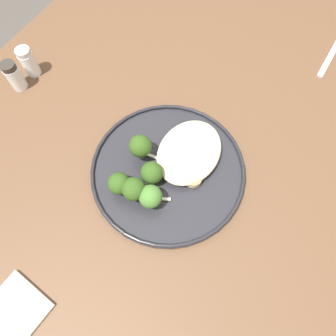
{
  "coord_description": "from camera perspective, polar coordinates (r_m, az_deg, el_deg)",
  "views": [
    {
      "loc": [
        0.19,
        0.12,
        1.29
      ],
      "look_at": [
        -0.01,
        -0.01,
        0.76
      ],
      "focal_mm": 33.52,
      "sensor_mm": 36.0,
      "label": 1
    }
  ],
  "objects": [
    {
      "name": "broccoli_floret_near_rim",
      "position": [
        0.57,
        -5.05,
        3.95
      ],
      "size": [
        0.04,
        0.04,
        0.06
      ],
      "color": "#7A994C",
      "rests_on": "dinner_plate"
    },
    {
      "name": "onion_sliver_pale_crescent",
      "position": [
        0.56,
        -1.64,
        -5.57
      ],
      "size": [
        0.02,
        0.04,
        0.0
      ],
      "primitive_type": "cube",
      "rotation": [
        0.0,
        0.0,
        2.04
      ],
      "color": "silver",
      "rests_on": "dinner_plate"
    },
    {
      "name": "dinner_plate",
      "position": [
        0.59,
        0.0,
        -0.46
      ],
      "size": [
        0.29,
        0.29,
        0.02
      ],
      "color": "#232328",
      "rests_on": "wooden_dining_table"
    },
    {
      "name": "onion_sliver_short_strip",
      "position": [
        0.6,
        -2.74,
        2.12
      ],
      "size": [
        0.01,
        0.04,
        0.0
      ],
      "primitive_type": "cube",
      "rotation": [
        0.0,
        0.0,
        4.88
      ],
      "color": "silver",
      "rests_on": "dinner_plate"
    },
    {
      "name": "broccoli_floret_tall_stalk",
      "position": [
        0.54,
        -6.28,
        -3.83
      ],
      "size": [
        0.04,
        0.04,
        0.06
      ],
      "color": "#7A994C",
      "rests_on": "dinner_plate"
    },
    {
      "name": "onion_sliver_long_sliver",
      "position": [
        0.58,
        -3.04,
        -2.03
      ],
      "size": [
        0.04,
        0.02,
        0.0
      ],
      "primitive_type": "cube",
      "rotation": [
        0.0,
        0.0,
        2.89
      ],
      "color": "silver",
      "rests_on": "dinner_plate"
    },
    {
      "name": "salt_shaker",
      "position": [
        0.76,
        -24.03,
        17.21
      ],
      "size": [
        0.03,
        0.03,
        0.07
      ],
      "color": "white",
      "rests_on": "wooden_dining_table"
    },
    {
      "name": "onion_sliver_curled_piece",
      "position": [
        0.57,
        -3.83,
        -4.6
      ],
      "size": [
        0.03,
        0.04,
        0.0
      ],
      "primitive_type": "cube",
      "rotation": [
        0.0,
        0.0,
        4.08
      ],
      "color": "silver",
      "rests_on": "dinner_plate"
    },
    {
      "name": "pepper_shaker",
      "position": [
        0.75,
        -26.17,
        14.8
      ],
      "size": [
        0.03,
        0.03,
        0.07
      ],
      "color": "white",
      "rests_on": "wooden_dining_table"
    },
    {
      "name": "broccoli_floret_beside_noodles",
      "position": [
        0.55,
        -2.97,
        -0.91
      ],
      "size": [
        0.04,
        0.04,
        0.05
      ],
      "color": "#89A356",
      "rests_on": "dinner_plate"
    },
    {
      "name": "dinner_fork",
      "position": [
        0.87,
        28.12,
        18.81
      ],
      "size": [
        0.19,
        0.02,
        0.0
      ],
      "color": "silver",
      "rests_on": "wooden_dining_table"
    },
    {
      "name": "seared_scallop_tiny_bay",
      "position": [
        0.57,
        4.61,
        -1.92
      ],
      "size": [
        0.03,
        0.03,
        0.02
      ],
      "color": "#DBB77A",
      "rests_on": "dinner_plate"
    },
    {
      "name": "ground",
      "position": [
        1.31,
        -0.01,
        -14.29
      ],
      "size": [
        6.0,
        6.0,
        0.0
      ],
      "primitive_type": "plane",
      "color": "#47423D"
    },
    {
      "name": "noodle_bed",
      "position": [
        0.59,
        3.86,
        2.95
      ],
      "size": [
        0.14,
        0.11,
        0.03
      ],
      "color": "beige",
      "rests_on": "dinner_plate"
    },
    {
      "name": "seared_scallop_on_noodles",
      "position": [
        0.59,
        3.86,
        2.44
      ],
      "size": [
        0.03,
        0.03,
        0.01
      ],
      "color": "#E5C689",
      "rests_on": "dinner_plate"
    },
    {
      "name": "seared_scallop_center_golden",
      "position": [
        0.6,
        2.64,
        4.81
      ],
      "size": [
        0.03,
        0.03,
        0.02
      ],
      "color": "#DBB77A",
      "rests_on": "dinner_plate"
    },
    {
      "name": "broccoli_floret_center_pile",
      "position": [
        0.54,
        -3.24,
        -5.21
      ],
      "size": [
        0.04,
        0.04,
        0.05
      ],
      "color": "#89A356",
      "rests_on": "dinner_plate"
    },
    {
      "name": "broccoli_floret_small_sprig",
      "position": [
        0.55,
        -8.88,
        -2.82
      ],
      "size": [
        0.04,
        0.04,
        0.05
      ],
      "color": "#7A994C",
      "rests_on": "dinner_plate"
    },
    {
      "name": "wooden_dining_table",
      "position": [
        0.67,
        -0.01,
        -4.64
      ],
      "size": [
        1.4,
        1.0,
        0.74
      ],
      "color": "brown",
      "rests_on": "ground"
    },
    {
      "name": "seared_scallop_front_small",
      "position": [
        0.57,
        1.2,
        -0.68
      ],
      "size": [
        0.03,
        0.03,
        0.02
      ],
      "color": "beige",
      "rests_on": "dinner_plate"
    },
    {
      "name": "folded_napkin",
      "position": [
        0.61,
        -28.27,
        -24.36
      ],
      "size": [
        0.16,
        0.1,
        0.01
      ],
      "primitive_type": "cube",
      "rotation": [
        0.0,
        0.0,
        -0.09
      ],
      "color": "silver",
      "rests_on": "wooden_dining_table"
    }
  ]
}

